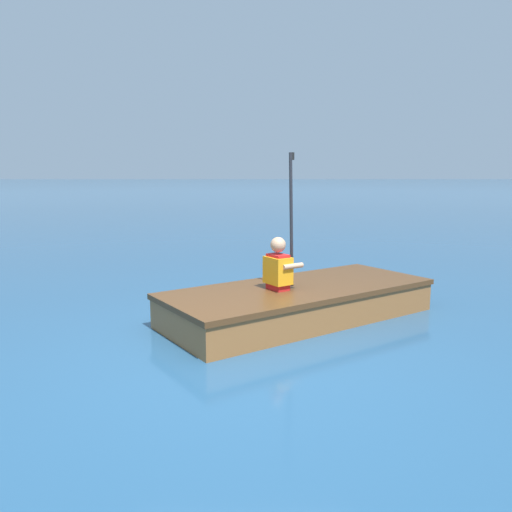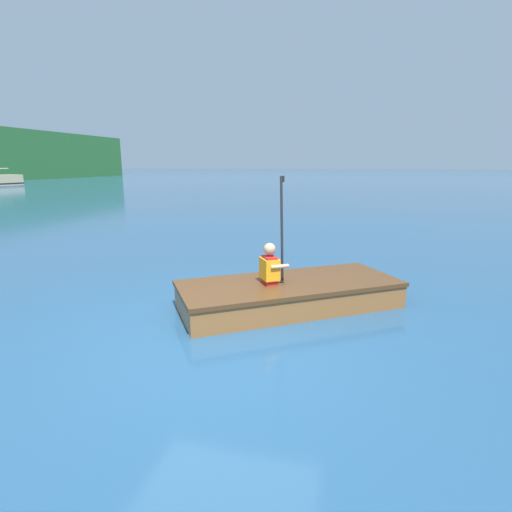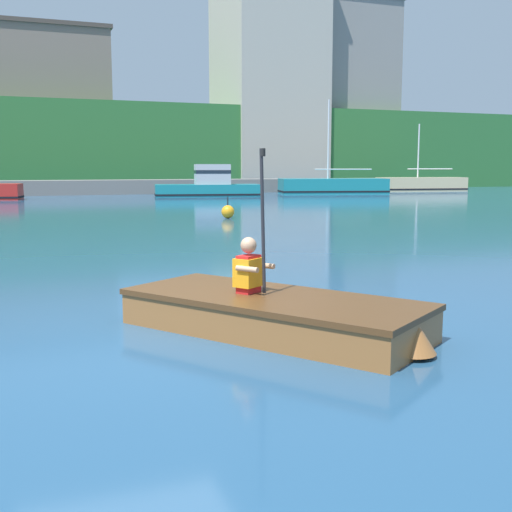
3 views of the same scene
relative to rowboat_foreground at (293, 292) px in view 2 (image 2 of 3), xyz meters
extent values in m
plane|color=navy|center=(-1.40, 0.69, -0.22)|extent=(300.00, 300.00, 0.00)
cube|color=#935B2D|center=(-0.03, 0.04, -0.03)|extent=(2.78, 3.29, 0.38)
cube|color=#513219|center=(-0.03, 0.04, 0.13)|extent=(2.83, 3.34, 0.06)
cube|color=#513219|center=(-0.03, 0.04, 0.12)|extent=(2.35, 2.80, 0.02)
cone|color=#935B2D|center=(0.81, -1.20, -0.01)|extent=(0.60, 0.60, 0.34)
cube|color=#935B2D|center=(-0.16, 0.24, 0.11)|extent=(1.07, 0.79, 0.03)
cube|color=red|center=(-0.20, 0.30, 0.36)|extent=(0.29, 0.27, 0.40)
cube|color=orange|center=(-0.20, 0.30, 0.38)|extent=(0.36, 0.34, 0.30)
sphere|color=tan|center=(-0.20, 0.30, 0.67)|extent=(0.17, 0.17, 0.17)
cylinder|color=tan|center=(-0.28, 0.14, 0.44)|extent=(0.19, 0.25, 0.06)
cylinder|color=tan|center=(-0.03, 0.31, 0.44)|extent=(0.19, 0.25, 0.06)
cylinder|color=#232328|center=(-0.10, 0.15, 0.92)|extent=(0.07, 0.09, 1.48)
cylinder|color=black|center=(-0.10, 0.15, 1.62)|extent=(0.05, 0.05, 0.08)
camera|label=1|loc=(-5.60, 0.59, 1.44)|focal=35.00mm
camera|label=2|loc=(-5.50, -0.85, 1.82)|focal=28.00mm
camera|label=3|loc=(-2.49, -5.93, 1.47)|focal=45.00mm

